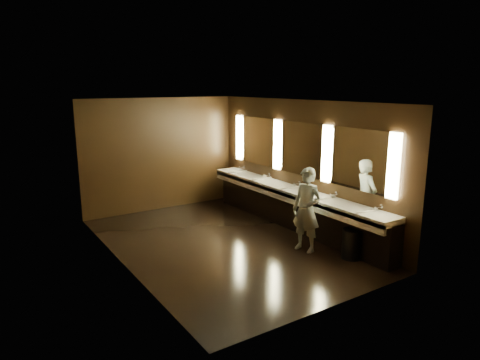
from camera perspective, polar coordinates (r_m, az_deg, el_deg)
name	(u,v)px	position (r m, az deg, el deg)	size (l,w,h in m)	color
floor	(223,243)	(8.67, -2.28, -8.43)	(6.00, 6.00, 0.00)	black
ceiling	(222,102)	(8.09, -2.45, 10.40)	(4.00, 6.00, 0.02)	#2D2D2B
wall_back	(161,154)	(10.91, -10.53, 3.39)	(4.00, 0.02, 2.80)	black
wall_front	(336,213)	(5.98, 12.68, -4.34)	(4.00, 0.02, 2.80)	black
wall_left	(121,189)	(7.47, -15.63, -1.11)	(0.02, 6.00, 2.80)	black
wall_right	(301,165)	(9.43, 8.11, 2.04)	(0.02, 6.00, 2.80)	black
sink_counter	(292,206)	(9.51, 7.00, -3.44)	(0.55, 5.40, 1.01)	black
mirror_band	(301,149)	(9.36, 8.09, 4.14)	(0.06, 5.03, 1.15)	#FFF6B6
person	(307,210)	(8.17, 8.87, -3.94)	(0.59, 0.39, 1.61)	#84B1C4
trash_bin	(352,244)	(8.13, 14.66, -8.26)	(0.35, 0.35, 0.54)	black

